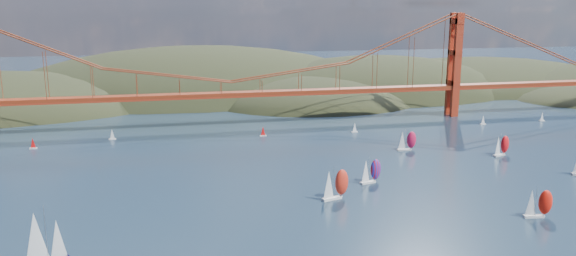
# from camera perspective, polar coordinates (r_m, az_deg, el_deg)

# --- Properties ---
(headlands) EXTENTS (725.00, 225.00, 96.00)m
(headlands) POSITION_cam_1_polar(r_m,az_deg,el_deg) (387.07, -0.80, 1.80)
(headlands) COLOR black
(headlands) RESTS_ON ground
(bridge) EXTENTS (552.00, 12.00, 55.00)m
(bridge) POSITION_cam_1_polar(r_m,az_deg,el_deg) (277.19, -6.22, 6.78)
(bridge) COLOR maroon
(bridge) RESTS_ON ground
(sloop_navy) EXTENTS (9.99, 6.76, 14.83)m
(sloop_navy) POSITION_cam_1_polar(r_m,az_deg,el_deg) (143.39, -23.68, -10.34)
(sloop_navy) COLOR black
(sloop_navy) RESTS_ON ground
(racer_0) EXTENTS (9.41, 5.51, 10.55)m
(racer_0) POSITION_cam_1_polar(r_m,az_deg,el_deg) (175.46, 4.79, -5.68)
(racer_0) COLOR silver
(racer_0) RESTS_ON ground
(racer_1) EXTENTS (8.17, 4.01, 9.20)m
(racer_1) POSITION_cam_1_polar(r_m,az_deg,el_deg) (175.63, 24.06, -6.97)
(racer_1) COLOR white
(racer_1) RESTS_ON ground
(racer_3) EXTENTS (8.12, 5.10, 9.08)m
(racer_3) POSITION_cam_1_polar(r_m,az_deg,el_deg) (239.82, 20.86, -1.66)
(racer_3) COLOR silver
(racer_3) RESTS_ON ground
(racer_5) EXTENTS (7.92, 3.26, 9.08)m
(racer_5) POSITION_cam_1_polar(r_m,az_deg,el_deg) (237.23, 11.95, -1.24)
(racer_5) COLOR silver
(racer_5) RESTS_ON ground
(racer_rwb) EXTENTS (8.19, 4.85, 9.18)m
(racer_rwb) POSITION_cam_1_polar(r_m,az_deg,el_deg) (192.52, 8.38, -4.31)
(racer_rwb) COLOR silver
(racer_rwb) RESTS_ON ground
(distant_boat_2) EXTENTS (3.00, 2.00, 4.70)m
(distant_boat_2) POSITION_cam_1_polar(r_m,az_deg,el_deg) (258.38, -24.49, -1.42)
(distant_boat_2) COLOR silver
(distant_boat_2) RESTS_ON ground
(distant_boat_3) EXTENTS (3.00, 2.00, 4.70)m
(distant_boat_3) POSITION_cam_1_polar(r_m,az_deg,el_deg) (263.10, -17.44, -0.62)
(distant_boat_3) COLOR silver
(distant_boat_3) RESTS_ON ground
(distant_boat_4) EXTENTS (3.00, 2.00, 4.70)m
(distant_boat_4) POSITION_cam_1_polar(r_m,az_deg,el_deg) (298.56, 19.21, 0.77)
(distant_boat_4) COLOR silver
(distant_boat_4) RESTS_ON ground
(distant_boat_5) EXTENTS (3.00, 2.00, 4.70)m
(distant_boat_5) POSITION_cam_1_polar(r_m,az_deg,el_deg) (318.83, 24.41, 1.06)
(distant_boat_5) COLOR silver
(distant_boat_5) RESTS_ON ground
(distant_boat_8) EXTENTS (3.00, 2.00, 4.70)m
(distant_boat_8) POSITION_cam_1_polar(r_m,az_deg,el_deg) (266.79, 6.79, 0.05)
(distant_boat_8) COLOR silver
(distant_boat_8) RESTS_ON ground
(distant_boat_9) EXTENTS (3.00, 2.00, 4.70)m
(distant_boat_9) POSITION_cam_1_polar(r_m,az_deg,el_deg) (257.67, -2.55, -0.32)
(distant_boat_9) COLOR silver
(distant_boat_9) RESTS_ON ground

